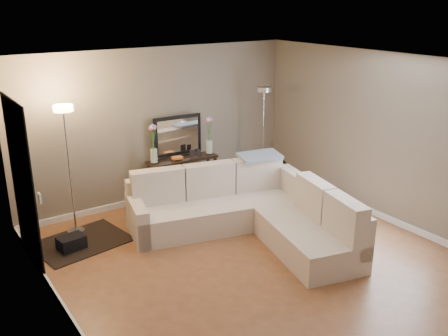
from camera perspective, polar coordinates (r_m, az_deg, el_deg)
floor at (r=6.80m, az=3.84°, el=-10.69°), size 5.00×5.50×0.01m
ceiling at (r=5.96m, az=4.39°, el=11.71°), size 5.00×5.50×0.01m
wall_back at (r=8.51m, az=-7.42°, el=4.83°), size 5.00×0.02×2.60m
wall_left at (r=5.20m, az=-18.41°, el=-5.30°), size 0.02×5.50×2.60m
wall_right at (r=7.99m, az=18.48°, el=3.07°), size 0.02×5.50×2.60m
baseboard_back at (r=8.87m, az=-7.01°, el=-3.06°), size 5.00×0.03×0.10m
baseboard_left at (r=5.81m, az=-16.85°, el=-16.58°), size 0.03×5.50×0.10m
baseboard_right at (r=8.38m, az=17.49°, el=-5.19°), size 0.03×5.50×0.10m
doorway at (r=6.83m, az=-22.02°, el=-1.74°), size 0.02×1.20×2.20m
switch_plate at (r=6.01m, az=-20.33°, el=-3.25°), size 0.02×0.08×0.12m
sectional_sofa at (r=7.44m, az=2.80°, el=-4.91°), size 2.79×3.08×0.94m
throw_blanket at (r=7.96m, az=4.10°, el=1.39°), size 0.73×0.50×0.09m
console_table at (r=8.58m, az=-5.17°, el=-1.06°), size 1.25×0.40×0.76m
leaning_mirror at (r=8.54m, az=-5.30°, el=3.74°), size 0.87×0.09×0.68m
table_decor at (r=8.46m, az=-4.69°, el=1.37°), size 0.52×0.12×0.12m
flower_vase_left at (r=8.22m, az=-8.07°, el=2.48°), size 0.14×0.12×0.65m
flower_vase_right at (r=8.65m, az=-1.72°, el=3.50°), size 0.14×0.12×0.65m
floor_lamp_lit at (r=7.42m, az=-17.51°, el=2.55°), size 0.31×0.31×1.94m
floor_lamp_unlit at (r=9.01m, az=4.52°, el=5.80°), size 0.32×0.32×1.86m
charcoal_rug at (r=7.55m, az=-15.95°, el=-8.12°), size 1.40×1.14×0.02m
black_bag at (r=7.36m, az=-17.03°, el=-8.30°), size 0.39×0.31×0.23m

